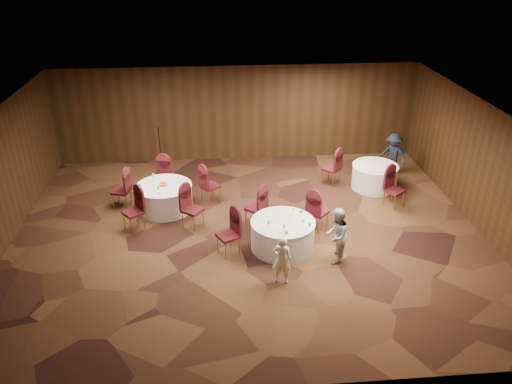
{
  "coord_description": "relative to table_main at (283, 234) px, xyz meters",
  "views": [
    {
      "loc": [
        -0.77,
        -10.99,
        6.85
      ],
      "look_at": [
        0.2,
        0.2,
        1.1
      ],
      "focal_mm": 35.0,
      "sensor_mm": 36.0,
      "label": 1
    }
  ],
  "objects": [
    {
      "name": "table_right",
      "position": [
        3.23,
        3.06,
        0.0
      ],
      "size": [
        1.37,
        1.37,
        0.74
      ],
      "color": "silver",
      "rests_on": "ground"
    },
    {
      "name": "chairs_main",
      "position": [
        -0.29,
        0.63,
        0.12
      ],
      "size": [
        3.09,
        2.03,
        1.0
      ],
      "color": "#3C0E0C",
      "rests_on": "ground"
    },
    {
      "name": "woman_b",
      "position": [
        1.16,
        -0.66,
        0.32
      ],
      "size": [
        0.75,
        0.82,
        1.38
      ],
      "primitive_type": "imported",
      "rotation": [
        0.0,
        0.0,
        4.3
      ],
      "color": "#BABABF",
      "rests_on": "ground"
    },
    {
      "name": "tabletop_right",
      "position": [
        3.44,
        2.84,
        0.52
      ],
      "size": [
        0.08,
        0.08,
        0.22
      ],
      "color": "silver",
      "rests_on": "table_right"
    },
    {
      "name": "tabletop_main",
      "position": [
        0.23,
        -0.16,
        0.46
      ],
      "size": [
        1.1,
        1.09,
        0.22
      ],
      "color": "silver",
      "rests_on": "table_main"
    },
    {
      "name": "mic_stand",
      "position": [
        -3.34,
        4.92,
        0.04
      ],
      "size": [
        0.24,
        0.24,
        1.46
      ],
      "color": "black",
      "rests_on": "ground"
    },
    {
      "name": "table_left",
      "position": [
        -3.03,
        2.23,
        0.0
      ],
      "size": [
        1.56,
        1.56,
        0.74
      ],
      "color": "silver",
      "rests_on": "ground"
    },
    {
      "name": "woman_a",
      "position": [
        -0.21,
        -1.37,
        0.21
      ],
      "size": [
        0.49,
        0.38,
        1.18
      ],
      "primitive_type": "imported",
      "rotation": [
        0.0,
        0.0,
        2.9
      ],
      "color": "white",
      "rests_on": "ground"
    },
    {
      "name": "room_shell",
      "position": [
        -0.77,
        0.72,
        1.59
      ],
      "size": [
        12.0,
        12.0,
        12.0
      ],
      "color": "silver",
      "rests_on": "ground"
    },
    {
      "name": "chairs_left",
      "position": [
        -3.0,
        2.22,
        0.12
      ],
      "size": [
        3.18,
        3.02,
        1.0
      ],
      "color": "#3C0E0C",
      "rests_on": "ground"
    },
    {
      "name": "tabletop_left",
      "position": [
        -3.02,
        2.24,
        0.45
      ],
      "size": [
        0.78,
        0.86,
        0.22
      ],
      "color": "silver",
      "rests_on": "table_left"
    },
    {
      "name": "chairs_right",
      "position": [
        2.71,
        2.67,
        0.12
      ],
      "size": [
        2.17,
        2.35,
        1.0
      ],
      "color": "#3C0E0C",
      "rests_on": "ground"
    },
    {
      "name": "ground",
      "position": [
        -0.77,
        0.72,
        -0.38
      ],
      "size": [
        12.0,
        12.0,
        0.0
      ],
      "primitive_type": "plane",
      "color": "black",
      "rests_on": "ground"
    },
    {
      "name": "table_main",
      "position": [
        0.0,
        0.0,
        0.0
      ],
      "size": [
        1.57,
        1.57,
        0.74
      ],
      "color": "silver",
      "rests_on": "ground"
    },
    {
      "name": "man_c",
      "position": [
        4.06,
        3.95,
        0.32
      ],
      "size": [
        1.0,
        1.0,
        1.39
      ],
      "primitive_type": "imported",
      "rotation": [
        0.0,
        0.0,
        5.51
      ],
      "color": "black",
      "rests_on": "ground"
    }
  ]
}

